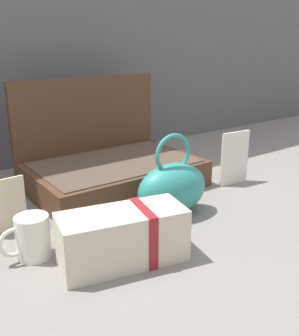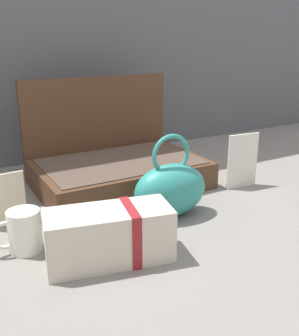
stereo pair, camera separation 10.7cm
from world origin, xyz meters
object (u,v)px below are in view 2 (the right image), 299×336
Objects in this scene: teal_pouch_handbag at (170,189)px; cream_toiletry_bag at (111,235)px; coffee_mug at (23,231)px; info_card_left at (242,161)px; open_suitcase at (115,163)px; poster_card_right at (5,200)px.

teal_pouch_handbag reaches higher than cream_toiletry_bag.
info_card_left is (0.69, 0.06, 0.04)m from coffee_mug.
coffee_mug is at bearing 139.67° from cream_toiletry_bag.
teal_pouch_handbag is (0.02, -0.30, 0.01)m from open_suitcase.
open_suitcase is 3.75× the size of poster_card_right.
open_suitcase is at bearing 150.80° from info_card_left.
coffee_mug is 0.64× the size of info_card_left.
teal_pouch_handbag is 2.02× the size of coffee_mug.
open_suitcase reaches higher than info_card_left.
open_suitcase is 0.40m from info_card_left.
info_card_left is at bearing -34.79° from open_suitcase.
open_suitcase is 2.98× the size of info_card_left.
coffee_mug is at bearing 179.23° from teal_pouch_handbag.
teal_pouch_handbag reaches higher than info_card_left.
teal_pouch_handbag reaches higher than coffee_mug.
cream_toiletry_bag is at bearing -151.41° from teal_pouch_handbag.
coffee_mug is 0.15m from poster_card_right.
cream_toiletry_bag reaches higher than coffee_mug.
teal_pouch_handbag is 0.38m from coffee_mug.
open_suitcase is at bearing 94.36° from teal_pouch_handbag.
info_card_left is (0.54, 0.19, 0.03)m from cream_toiletry_bag.
poster_card_right reaches higher than cream_toiletry_bag.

